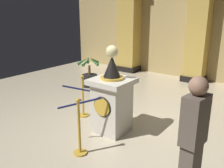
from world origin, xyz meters
TOP-DOWN VIEW (x-y plane):
  - ground_plane at (0.00, 0.00)m, footprint 11.39×11.39m
  - back_wall at (0.00, 4.84)m, footprint 11.39×0.16m
  - pedestal_clock at (-0.09, -0.23)m, footprint 0.77×0.77m
  - stanchion_near at (-1.09, -0.03)m, footprint 0.24×0.24m
  - stanchion_far at (-0.04, -1.24)m, footprint 0.24×0.24m
  - velvet_rope at (-0.56, -0.64)m, footprint 1.16×1.16m
  - column_left at (-2.73, 4.54)m, footprint 0.92×0.92m
  - column_centre_rear at (0.00, 4.54)m, footprint 0.80×0.80m
  - potted_palm_left at (-2.55, 1.84)m, footprint 0.73×0.78m
  - bystander_guest at (1.85, -1.19)m, footprint 0.26×0.38m

SIDE VIEW (x-z plane):
  - ground_plane at x=0.00m, z-range 0.00..0.00m
  - potted_palm_left at x=-2.55m, z-range -0.20..0.81m
  - stanchion_near at x=-1.09m, z-range -0.15..0.85m
  - stanchion_far at x=-0.04m, z-range -0.16..0.87m
  - pedestal_clock at x=-0.09m, z-range -0.19..1.58m
  - velvet_rope at x=-0.56m, z-range 0.68..0.90m
  - bystander_guest at x=1.85m, z-range 0.06..1.75m
  - column_left at x=-2.73m, z-range -0.01..3.70m
  - column_centre_rear at x=0.00m, z-range -0.01..3.70m
  - back_wall at x=0.00m, z-range 0.00..3.86m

